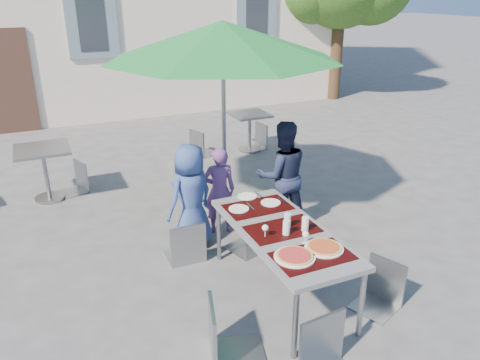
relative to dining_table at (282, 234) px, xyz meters
name	(u,v)px	position (x,y,z in m)	size (l,w,h in m)	color
ground	(222,302)	(-0.62, 0.10, -0.70)	(90.00, 90.00, 0.00)	#4A4A4D
dining_table	(282,234)	(0.00, 0.00, 0.00)	(0.80, 1.85, 0.76)	#4F4E53
pizza_near_left	(295,256)	(-0.16, -0.51, 0.07)	(0.37, 0.37, 0.03)	white
pizza_near_right	(324,247)	(0.16, -0.49, 0.07)	(0.36, 0.36, 0.03)	white
glassware	(291,226)	(0.04, -0.10, 0.13)	(0.48, 0.42, 0.15)	silver
place_settings	(253,202)	(-0.01, 0.66, 0.06)	(0.64, 0.48, 0.01)	white
child_0	(191,197)	(-0.51, 1.31, -0.04)	(0.64, 0.42, 1.31)	#314887
child_1	(219,191)	(-0.07, 1.51, -0.12)	(0.42, 0.28, 1.15)	#673C7B
child_2	(282,175)	(0.73, 1.32, 0.02)	(0.70, 0.40, 1.44)	#1C223E
chair_0	(185,218)	(-0.70, 1.00, -0.14)	(0.43, 0.43, 0.95)	#93999E
chair_1	(253,209)	(0.09, 0.86, -0.13)	(0.54, 0.54, 0.97)	gray
chair_2	(278,201)	(0.41, 0.85, -0.08)	(0.48, 0.49, 1.04)	gray
chair_3	(225,299)	(-0.87, -0.63, -0.09)	(0.57, 0.56, 1.03)	gray
chair_4	(385,259)	(0.82, -0.57, -0.17)	(0.52, 0.52, 0.90)	gray
chair_5	(333,317)	(-0.19, -1.16, -0.11)	(0.48, 0.49, 1.00)	gray
patio_umbrella	(223,41)	(0.22, 2.04, 1.64)	(3.04, 3.04, 2.59)	#98999F
cafe_table_0	(44,163)	(-2.05, 3.48, -0.11)	(0.76, 0.76, 0.81)	#98999F
bg_chair_r_0	(73,160)	(-1.63, 3.64, -0.18)	(0.51, 0.51, 0.89)	gray
cafe_table_1	(250,125)	(1.68, 4.32, -0.19)	(0.69, 0.69, 0.74)	#98999F
bg_chair_l_1	(201,127)	(0.73, 4.46, -0.14)	(0.53, 0.53, 0.94)	gray
bg_chair_r_1	(257,121)	(1.88, 4.41, -0.15)	(0.46, 0.46, 0.93)	#8F969A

